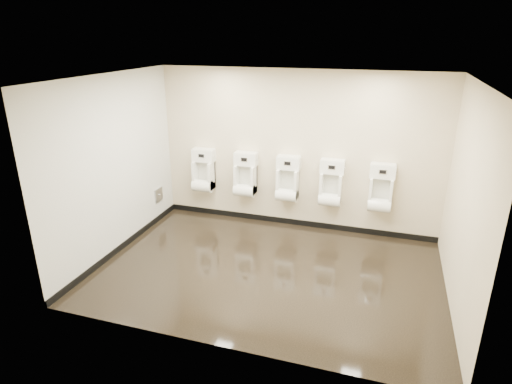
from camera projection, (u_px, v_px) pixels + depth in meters
The scene contains 15 objects.
ground at pixel (268, 271), 6.40m from camera, with size 5.00×3.50×0.00m, color black.
ceiling at pixel (270, 79), 5.42m from camera, with size 5.00×3.50×0.00m, color silver.
back_wall at pixel (296, 151), 7.48m from camera, with size 5.00×0.02×2.80m, color beige.
front_wall at pixel (222, 237), 4.35m from camera, with size 5.00×0.02×2.80m, color beige.
left_wall at pixel (114, 167), 6.62m from camera, with size 0.02×3.50×2.80m, color beige.
right_wall at pixel (466, 203), 5.21m from camera, with size 0.02×3.50×2.80m, color beige.
tile_overlay_left at pixel (114, 167), 6.62m from camera, with size 0.01×3.50×2.80m, color silver.
skirting_back at pixel (294, 222), 7.94m from camera, with size 5.00×0.02×0.10m, color black.
skirting_left at pixel (124, 245), 7.09m from camera, with size 0.02×3.50×0.10m, color black.
access_panel at pixel (159, 195), 8.00m from camera, with size 0.04×0.25×0.25m.
urinal_0 at pixel (203, 173), 8.03m from camera, with size 0.42×0.32×0.79m.
urinal_1 at pixel (245, 178), 7.79m from camera, with size 0.42×0.32×0.79m.
urinal_2 at pixel (288, 182), 7.57m from camera, with size 0.42×0.32×0.79m.
urinal_3 at pixel (331, 186), 7.35m from camera, with size 0.42×0.32×0.79m.
urinal_4 at pixel (381, 191), 7.12m from camera, with size 0.42×0.32×0.79m.
Camera 1 is at (1.51, -5.38, 3.35)m, focal length 30.00 mm.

